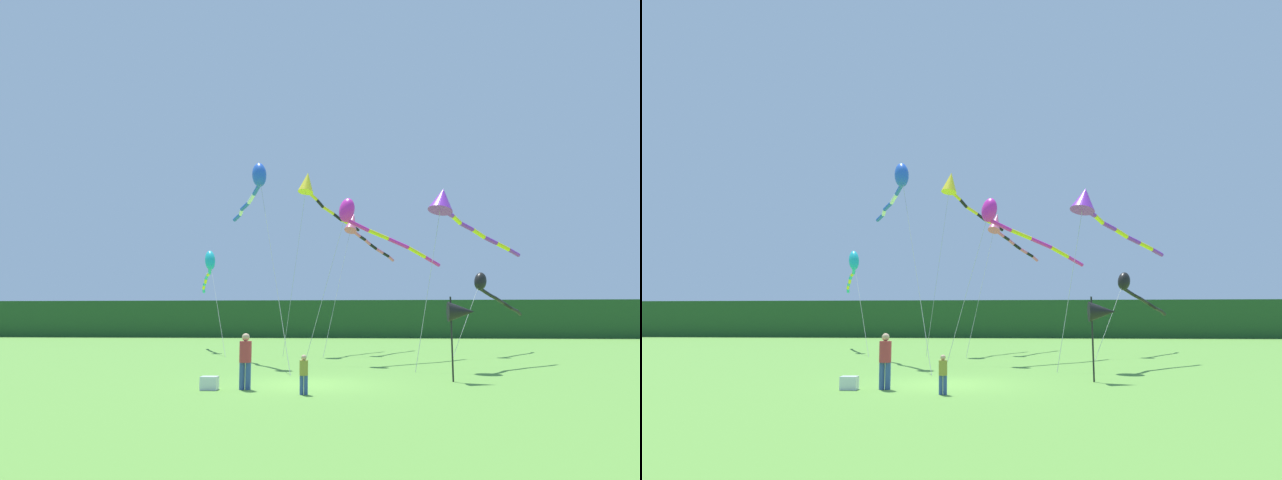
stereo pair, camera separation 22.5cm
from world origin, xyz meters
The scene contains 13 objects.
ground_plane centered at (0.00, 0.00, 0.00)m, with size 120.00×120.00×0.00m, color #5B9338.
distant_treeline centered at (0.00, 45.00, 2.13)m, with size 108.00×2.15×4.26m, color #234C23.
person_adult centered at (-1.68, -1.49, 0.93)m, with size 0.37×0.37×1.67m.
person_child centered at (0.20, -2.44, 0.61)m, with size 0.24×0.24×1.10m.
cooler_box centered at (-2.74, -1.61, 0.20)m, with size 0.50×0.35×0.40m, color silver.
banner_flag_pole centered at (5.24, 1.06, 2.33)m, with size 0.90×0.70×2.87m.
kite_purple centered at (5.79, 6.21, 7.15)m, with size 6.03×6.00×8.03m.
kite_yellow centered at (-1.27, 15.42, 10.37)m, with size 4.42×7.76×11.39m.
kite_cyan centered at (-8.39, 17.51, 5.69)m, with size 4.22×9.26×6.78m.
kite_magenta centered at (1.85, 9.24, 7.12)m, with size 7.14×6.46×8.21m.
kite_blue centered at (-3.28, 7.69, 8.84)m, with size 4.43×8.49×9.81m.
kite_black centered at (9.28, 14.79, 3.93)m, with size 5.93×8.08×4.96m.
kite_rainbow centered at (1.60, 16.66, 7.97)m, with size 4.56×9.31×9.04m.
Camera 1 is at (1.87, -17.87, 2.09)m, focal length 30.21 mm.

